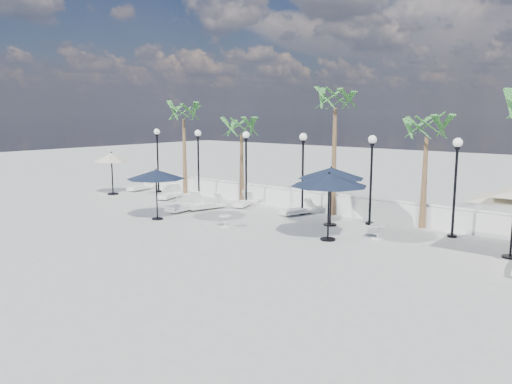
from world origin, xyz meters
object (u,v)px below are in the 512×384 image
Objects in this scene: lounger_1 at (170,194)px; lounger_5 at (297,210)px; parasol_navy_mid at (331,173)px; parasol_navy_right at (329,180)px; lounger_4 at (244,202)px; parasol_cream_small at (111,158)px; lounger_2 at (207,205)px; lounger_3 at (185,205)px; parasol_navy_left at (156,175)px; lounger_0 at (141,187)px.

lounger_5 is (8.11, 0.85, -0.01)m from lounger_1.
lounger_1 is 10.65m from parasol_navy_mid.
lounger_1 is 0.69× the size of parasol_navy_right.
parasol_cream_small reaches higher than lounger_4.
lounger_1 is 8.16m from lounger_5.
lounger_4 is 8.95m from parasol_cream_small.
parasol_cream_small reaches higher than lounger_2.
lounger_5 is 0.67× the size of parasol_navy_mid.
lounger_3 is 1.23× the size of lounger_4.
lounger_3 is 7.35m from parasol_cream_small.
parasol_cream_small is (-7.54, 2.88, 0.12)m from parasol_navy_left.
lounger_0 is at bearing -177.22° from lounger_2.
lounger_3 is at bearing 102.58° from parasol_navy_left.
lounger_3 is 3.08m from lounger_4.
parasol_navy_mid reaches higher than lounger_0.
parasol_navy_left is at bearing -80.32° from lounger_3.
lounger_4 is 0.68× the size of parasol_navy_left.
lounger_5 is at bearing -12.99° from lounger_1.
lounger_1 is at bearing 16.81° from parasol_cream_small.
lounger_0 is at bearing 88.90° from parasol_cream_small.
lounger_2 is 8.24m from parasol_navy_right.
parasol_navy_mid is (10.46, -0.09, 2.00)m from lounger_1.
lounger_2 is (7.55, -1.78, 0.02)m from lounger_0.
parasol_navy_mid is at bearing 11.14° from lounger_3.
parasol_cream_small is (-15.44, 1.19, -0.12)m from parasol_navy_right.
lounger_0 is 14.33m from parasol_navy_mid.
lounger_0 reaches higher than lounger_4.
parasol_navy_left is at bearing -74.90° from lounger_2.
lounger_5 is at bearing 9.49° from parasol_cream_small.
parasol_navy_left reaches higher than lounger_2.
lounger_2 is 0.78× the size of parasol_navy_left.
lounger_2 reaches higher than lounger_1.
lounger_0 is 0.85× the size of lounger_3.
lounger_4 is at bearing 78.75° from parasol_navy_left.
parasol_cream_small reaches higher than lounger_5.
parasol_navy_mid is (5.69, -0.94, 2.02)m from lounger_4.
lounger_4 is at bearing -8.87° from lounger_1.
lounger_5 is at bearing 48.42° from parasol_navy_left.
lounger_3 is 0.84× the size of parasol_navy_left.
parasol_navy_left is at bearing -65.56° from lounger_1.
parasol_navy_right is at bearing -60.83° from parasol_navy_mid.
lounger_3 is at bearing -5.99° from parasol_cream_small.
lounger_3 reaches higher than lounger_2.
lounger_0 is at bearing 176.21° from parasol_navy_mid.
parasol_navy_mid is at bearing 4.20° from parasol_cream_small.
lounger_5 is 0.75× the size of parasol_cream_small.
lounger_0 is 3.80m from lounger_1.
parasol_navy_left is (3.80, -4.01, 1.80)m from lounger_1.
lounger_1 is at bearing -177.50° from lounger_2.
lounger_1 is 3.81m from lounger_3.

